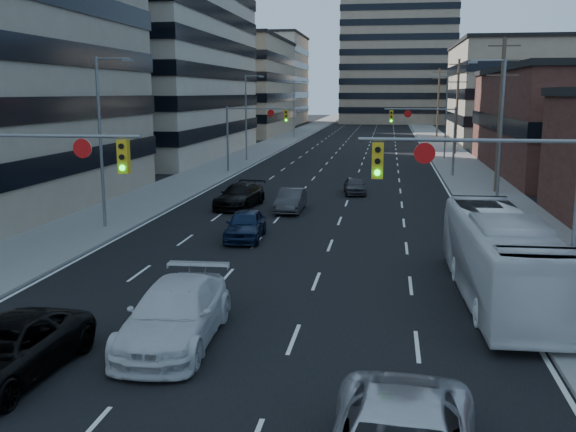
% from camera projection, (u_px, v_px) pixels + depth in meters
% --- Properties ---
extents(road_surface, '(18.00, 300.00, 0.02)m').
position_uv_depth(road_surface, '(368.00, 126.00, 139.57)').
color(road_surface, black).
rests_on(road_surface, ground).
extents(sidewalk_left, '(5.00, 300.00, 0.15)m').
position_uv_depth(sidewalk_left, '(316.00, 125.00, 141.30)').
color(sidewalk_left, slate).
rests_on(sidewalk_left, ground).
extents(sidewalk_right, '(5.00, 300.00, 0.15)m').
position_uv_depth(sidewalk_right, '(422.00, 126.00, 137.81)').
color(sidewalk_right, slate).
rests_on(sidewalk_right, ground).
extents(office_left_mid, '(26.00, 34.00, 28.00)m').
position_uv_depth(office_left_mid, '(113.00, 32.00, 73.09)').
color(office_left_mid, '#ADA089').
rests_on(office_left_mid, ground).
extents(office_left_far, '(20.00, 30.00, 16.00)m').
position_uv_depth(office_left_far, '(226.00, 88.00, 112.58)').
color(office_left_far, gray).
rests_on(office_left_far, ground).
extents(office_right_far, '(22.00, 28.00, 14.00)m').
position_uv_depth(office_right_far, '(532.00, 94.00, 93.71)').
color(office_right_far, gray).
rests_on(office_right_far, ground).
extents(bg_block_left, '(24.00, 24.00, 20.00)m').
position_uv_depth(bg_block_left, '(252.00, 80.00, 151.61)').
color(bg_block_left, '#ADA089').
rests_on(bg_block_left, ground).
extents(bg_block_right, '(22.00, 22.00, 12.00)m').
position_uv_depth(bg_block_right, '(523.00, 98.00, 133.59)').
color(bg_block_right, gray).
rests_on(bg_block_right, ground).
extents(signal_near_left, '(6.59, 0.33, 6.00)m').
position_uv_depth(signal_near_left, '(30.00, 180.00, 21.51)').
color(signal_near_left, slate).
rests_on(signal_near_left, ground).
extents(signal_near_right, '(6.59, 0.33, 6.00)m').
position_uv_depth(signal_near_right, '(489.00, 190.00, 19.26)').
color(signal_near_right, slate).
rests_on(signal_near_right, ground).
extents(signal_far_left, '(6.09, 0.33, 6.00)m').
position_uv_depth(signal_far_left, '(252.00, 125.00, 57.45)').
color(signal_far_left, slate).
rests_on(signal_far_left, ground).
extents(signal_far_right, '(6.09, 0.33, 6.00)m').
position_uv_depth(signal_far_right, '(427.00, 127.00, 55.12)').
color(signal_far_right, slate).
rests_on(signal_far_right, ground).
extents(utility_pole_block, '(2.20, 0.28, 11.00)m').
position_uv_depth(utility_pole_block, '(500.00, 113.00, 45.43)').
color(utility_pole_block, '#4C3D2D').
rests_on(utility_pole_block, ground).
extents(utility_pole_midblock, '(2.20, 0.28, 11.00)m').
position_uv_depth(utility_pole_midblock, '(457.00, 105.00, 74.54)').
color(utility_pole_midblock, '#4C3D2D').
rests_on(utility_pole_midblock, ground).
extents(utility_pole_distant, '(2.20, 0.28, 11.00)m').
position_uv_depth(utility_pole_distant, '(438.00, 101.00, 103.64)').
color(utility_pole_distant, '#4C3D2D').
rests_on(utility_pole_distant, ground).
extents(streetlight_left_near, '(2.03, 0.22, 9.00)m').
position_uv_depth(streetlight_left_near, '(103.00, 134.00, 33.46)').
color(streetlight_left_near, slate).
rests_on(streetlight_left_near, ground).
extents(streetlight_left_mid, '(2.03, 0.22, 9.00)m').
position_uv_depth(streetlight_left_mid, '(247.00, 113.00, 67.41)').
color(streetlight_left_mid, slate).
rests_on(streetlight_left_mid, ground).
extents(streetlight_left_far, '(2.03, 0.22, 9.00)m').
position_uv_depth(streetlight_left_far, '(295.00, 106.00, 101.37)').
color(streetlight_left_far, slate).
rests_on(streetlight_left_far, ground).
extents(streetlight_right_near, '(2.03, 0.22, 9.00)m').
position_uv_depth(streetlight_right_near, '(498.00, 132.00, 35.18)').
color(streetlight_right_near, slate).
rests_on(streetlight_right_near, ground).
extents(streetlight_right_far, '(2.03, 0.22, 9.00)m').
position_uv_depth(streetlight_right_far, '(445.00, 113.00, 69.14)').
color(streetlight_right_far, slate).
rests_on(streetlight_right_far, ground).
extents(black_pickup, '(2.80, 5.53, 1.50)m').
position_uv_depth(black_pickup, '(5.00, 351.00, 16.26)').
color(black_pickup, black).
rests_on(black_pickup, ground).
extents(white_van, '(2.69, 6.08, 1.73)m').
position_uv_depth(white_van, '(175.00, 314.00, 18.65)').
color(white_van, silver).
rests_on(white_van, ground).
extents(transit_bus, '(3.00, 11.14, 3.08)m').
position_uv_depth(transit_bus, '(500.00, 257.00, 22.40)').
color(transit_bus, silver).
rests_on(transit_bus, ground).
extents(sedan_blue, '(2.00, 4.42, 1.47)m').
position_uv_depth(sedan_blue, '(245.00, 225.00, 31.87)').
color(sedan_blue, '#0D1A35').
rests_on(sedan_blue, ground).
extents(sedan_grey_center, '(1.47, 4.21, 1.39)m').
position_uv_depth(sedan_grey_center, '(291.00, 200.00, 39.32)').
color(sedan_grey_center, '#323335').
rests_on(sedan_grey_center, ground).
extents(sedan_black_far, '(2.77, 5.41, 1.50)m').
position_uv_depth(sedan_black_far, '(240.00, 196.00, 40.70)').
color(sedan_black_far, black).
rests_on(sedan_black_far, ground).
extents(sedan_grey_right, '(1.92, 3.82, 1.25)m').
position_uv_depth(sedan_grey_right, '(355.00, 185.00, 46.11)').
color(sedan_grey_right, '#38383B').
rests_on(sedan_grey_right, ground).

